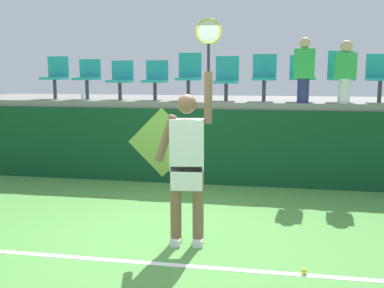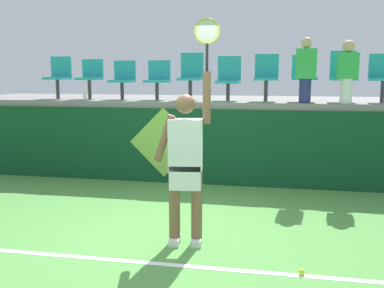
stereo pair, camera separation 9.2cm
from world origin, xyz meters
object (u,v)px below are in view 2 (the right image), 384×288
object	(u,v)px
tennis_ball	(302,272)
stadium_chair_7	(304,75)
stadium_chair_4	(191,74)
stadium_chair_6	(266,75)
spectator_0	(306,69)
tennis_player	(186,161)
water_bottle	(85,95)
stadium_chair_0	(59,75)
stadium_chair_8	(343,74)
stadium_chair_5	(229,77)
stadium_chair_9	(383,75)
stadium_chair_1	(91,76)
spectator_1	(347,70)
stadium_chair_3	(158,78)
stadium_chair_2	(123,78)

from	to	relation	value
tennis_ball	stadium_chair_7	world-z (taller)	stadium_chair_7
stadium_chair_4	stadium_chair_6	bearing A→B (deg)	-0.16
tennis_ball	spectator_0	bearing A→B (deg)	87.22
tennis_player	water_bottle	xyz separation A→B (m)	(-2.59, 3.01, 0.59)
stadium_chair_0	stadium_chair_8	distance (m)	5.50
spectator_0	stadium_chair_4	bearing A→B (deg)	167.81
tennis_ball	stadium_chair_7	bearing A→B (deg)	87.52
stadium_chair_5	stadium_chair_7	distance (m)	1.37
water_bottle	stadium_chair_7	size ratio (longest dim) A/B	0.24
stadium_chair_9	stadium_chair_5	bearing A→B (deg)	179.90
stadium_chair_1	spectator_1	world-z (taller)	spectator_1
stadium_chair_8	stadium_chair_9	distance (m)	0.66
stadium_chair_0	stadium_chair_3	distance (m)	2.07
stadium_chair_0	stadium_chair_5	distance (m)	3.45
water_bottle	stadium_chair_9	bearing A→B (deg)	4.88
stadium_chair_6	stadium_chair_8	bearing A→B (deg)	0.18
stadium_chair_1	stadium_chair_7	size ratio (longest dim) A/B	0.94
water_bottle	spectator_0	size ratio (longest dim) A/B	0.18
stadium_chair_9	tennis_player	bearing A→B (deg)	-128.98
tennis_player	stadium_chair_2	bearing A→B (deg)	119.76
tennis_player	stadium_chair_0	xyz separation A→B (m)	(-3.35, 3.47, 0.96)
spectator_0	spectator_1	xyz separation A→B (m)	(0.68, -0.02, -0.02)
stadium_chair_4	spectator_1	size ratio (longest dim) A/B	0.85
stadium_chair_4	stadium_chair_7	world-z (taller)	stadium_chair_4
stadium_chair_7	stadium_chair_5	bearing A→B (deg)	179.67
tennis_ball	stadium_chair_2	world-z (taller)	stadium_chair_2
stadium_chair_1	stadium_chair_9	distance (m)	5.47
water_bottle	stadium_chair_3	distance (m)	1.43
water_bottle	stadium_chair_7	bearing A→B (deg)	6.43
tennis_ball	spectator_0	size ratio (longest dim) A/B	0.06
spectator_1	tennis_player	bearing A→B (deg)	-125.51
tennis_ball	stadium_chair_8	bearing A→B (deg)	78.13
stadium_chair_5	stadium_chair_7	size ratio (longest dim) A/B	0.99
tennis_ball	stadium_chair_7	distance (m)	4.48
tennis_ball	stadium_chair_2	distance (m)	5.53
tennis_player	stadium_chair_8	xyz separation A→B (m)	(2.15, 3.48, 0.99)
stadium_chair_8	spectator_1	size ratio (longest dim) A/B	0.86
tennis_ball	stadium_chair_9	distance (m)	4.73
water_bottle	stadium_chair_0	distance (m)	0.96
tennis_player	water_bottle	world-z (taller)	tennis_player
stadium_chair_7	stadium_chair_4	bearing A→B (deg)	179.77
stadium_chair_4	stadium_chair_5	bearing A→B (deg)	-0.02
stadium_chair_8	stadium_chair_9	world-z (taller)	stadium_chair_8
stadium_chair_4	stadium_chair_9	distance (m)	3.43
tennis_player	spectator_1	xyz separation A→B (m)	(2.15, 3.01, 1.04)
tennis_ball	stadium_chair_3	xyz separation A→B (m)	(-2.57, 4.05, 1.86)
stadium_chair_8	stadium_chair_4	bearing A→B (deg)	-180.00
stadium_chair_5	stadium_chair_1	bearing A→B (deg)	-179.75
water_bottle	spectator_1	size ratio (longest dim) A/B	0.19
stadium_chair_1	stadium_chair_3	distance (m)	1.39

